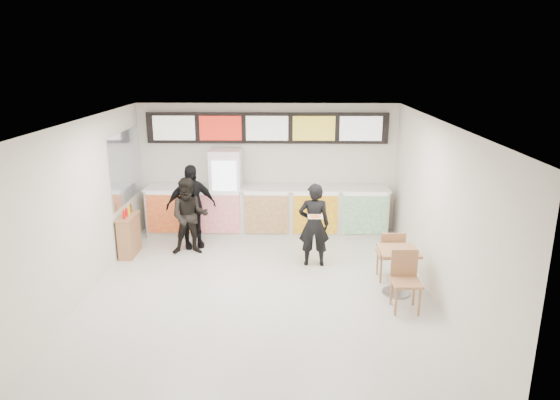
{
  "coord_description": "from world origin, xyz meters",
  "views": [
    {
      "loc": [
        0.53,
        -7.94,
        3.98
      ],
      "look_at": [
        0.34,
        1.2,
        1.38
      ],
      "focal_mm": 32.0,
      "sensor_mm": 36.0,
      "label": 1
    }
  ],
  "objects_px": {
    "customer_left": "(190,216)",
    "cafe_table": "(398,263)",
    "drinks_fridge": "(226,193)",
    "customer_main": "(314,225)",
    "condiment_ledge": "(129,235)",
    "customer_mid": "(191,206)",
    "service_counter": "(267,211)"
  },
  "relations": [
    {
      "from": "drinks_fridge",
      "to": "customer_main",
      "type": "distance_m",
      "value": 2.63
    },
    {
      "from": "drinks_fridge",
      "to": "customer_mid",
      "type": "xyz_separation_m",
      "value": [
        -0.66,
        -0.83,
        -0.09
      ]
    },
    {
      "from": "service_counter",
      "to": "condiment_ledge",
      "type": "xyz_separation_m",
      "value": [
        -2.82,
        -1.32,
        -0.14
      ]
    },
    {
      "from": "cafe_table",
      "to": "condiment_ledge",
      "type": "bearing_deg",
      "value": 160.62
    },
    {
      "from": "customer_main",
      "to": "cafe_table",
      "type": "relative_size",
      "value": 1.0
    },
    {
      "from": "service_counter",
      "to": "cafe_table",
      "type": "bearing_deg",
      "value": -51.47
    },
    {
      "from": "customer_left",
      "to": "cafe_table",
      "type": "height_order",
      "value": "customer_left"
    },
    {
      "from": "drinks_fridge",
      "to": "condiment_ledge",
      "type": "xyz_separation_m",
      "value": [
        -1.89,
        -1.33,
        -0.57
      ]
    },
    {
      "from": "customer_left",
      "to": "customer_main",
      "type": "bearing_deg",
      "value": -20.26
    },
    {
      "from": "customer_main",
      "to": "condiment_ledge",
      "type": "xyz_separation_m",
      "value": [
        -3.82,
        0.45,
        -0.4
      ]
    },
    {
      "from": "drinks_fridge",
      "to": "condiment_ledge",
      "type": "bearing_deg",
      "value": -144.74
    },
    {
      "from": "drinks_fridge",
      "to": "service_counter",
      "type": "bearing_deg",
      "value": -0.99
    },
    {
      "from": "service_counter",
      "to": "customer_main",
      "type": "bearing_deg",
      "value": -60.43
    },
    {
      "from": "cafe_table",
      "to": "customer_mid",
      "type": "bearing_deg",
      "value": 149.79
    },
    {
      "from": "drinks_fridge",
      "to": "customer_left",
      "type": "bearing_deg",
      "value": -116.9
    },
    {
      "from": "service_counter",
      "to": "customer_mid",
      "type": "bearing_deg",
      "value": -152.95
    },
    {
      "from": "drinks_fridge",
      "to": "customer_mid",
      "type": "bearing_deg",
      "value": -128.48
    },
    {
      "from": "customer_main",
      "to": "service_counter",
      "type": "bearing_deg",
      "value": -60.55
    },
    {
      "from": "drinks_fridge",
      "to": "customer_left",
      "type": "height_order",
      "value": "drinks_fridge"
    },
    {
      "from": "customer_main",
      "to": "customer_left",
      "type": "relative_size",
      "value": 1.03
    },
    {
      "from": "customer_main",
      "to": "cafe_table",
      "type": "bearing_deg",
      "value": 138.13
    },
    {
      "from": "customer_mid",
      "to": "condiment_ledge",
      "type": "bearing_deg",
      "value": -179.16
    },
    {
      "from": "customer_left",
      "to": "drinks_fridge",
      "type": "bearing_deg",
      "value": 55.05
    },
    {
      "from": "customer_left",
      "to": "customer_mid",
      "type": "bearing_deg",
      "value": 87.42
    },
    {
      "from": "customer_mid",
      "to": "cafe_table",
      "type": "xyz_separation_m",
      "value": [
        3.99,
        -2.2,
        -0.34
      ]
    },
    {
      "from": "customer_mid",
      "to": "cafe_table",
      "type": "distance_m",
      "value": 4.57
    },
    {
      "from": "customer_mid",
      "to": "condiment_ledge",
      "type": "relative_size",
      "value": 1.8
    },
    {
      "from": "service_counter",
      "to": "condiment_ledge",
      "type": "height_order",
      "value": "service_counter"
    },
    {
      "from": "customer_main",
      "to": "customer_mid",
      "type": "bearing_deg",
      "value": -20.21
    },
    {
      "from": "drinks_fridge",
      "to": "customer_mid",
      "type": "relative_size",
      "value": 1.09
    },
    {
      "from": "condiment_ledge",
      "to": "customer_mid",
      "type": "bearing_deg",
      "value": 22.29
    },
    {
      "from": "customer_mid",
      "to": "customer_main",
      "type": "bearing_deg",
      "value": -41.53
    }
  ]
}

